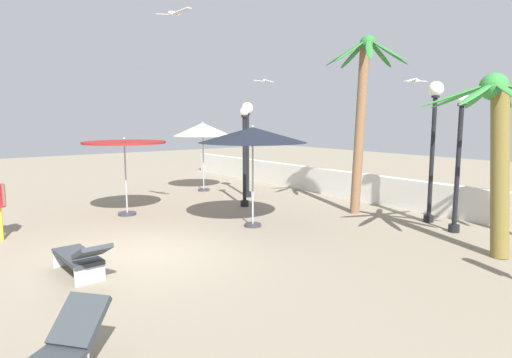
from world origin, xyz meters
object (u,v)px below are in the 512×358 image
patio_umbrella_0 (253,135)px  seagull_2 (174,13)px  palm_tree_1 (497,139)px  lamp_post_2 (244,154)px  palm_tree_0 (362,104)px  seagull_1 (415,81)px  lamp_post_3 (247,132)px  lamp_post_1 (459,156)px  seagull_0 (263,81)px  lamp_post_0 (434,129)px  lounge_chair_1 (81,256)px  patio_umbrella_2 (203,130)px  patio_umbrella_1 (124,147)px

patio_umbrella_0 → seagull_2: bearing=-119.3°
seagull_2 → palm_tree_1: bearing=35.7°
lamp_post_2 → palm_tree_0: bearing=34.9°
patio_umbrella_0 → seagull_1: seagull_1 is taller
lamp_post_2 → lamp_post_3: (-1.38, 1.13, 0.65)m
patio_umbrella_0 → lamp_post_3: 4.55m
lamp_post_2 → lamp_post_3: 1.89m
lamp_post_1 → lamp_post_3: (-7.44, -1.33, 0.44)m
palm_tree_1 → seagull_1: bearing=141.0°
palm_tree_1 → seagull_0: size_ratio=4.43×
lamp_post_1 → seagull_2: size_ratio=3.06×
lamp_post_1 → seagull_0: 10.70m
patio_umbrella_0 → lamp_post_3: lamp_post_3 is taller
seagull_0 → palm_tree_0: bearing=-14.5°
lamp_post_0 → lamp_post_3: (-6.40, -1.83, -0.23)m
seagull_0 → lamp_post_3: bearing=-46.4°
lamp_post_0 → lamp_post_3: lamp_post_0 is taller
seagull_2 → lamp_post_3: bearing=122.9°
palm_tree_1 → lamp_post_0: (-2.50, 1.74, 0.14)m
lamp_post_1 → lamp_post_2: (-6.06, -2.45, -0.21)m
lamp_post_0 → lounge_chair_1: bearing=-99.0°
patio_umbrella_2 → seagull_0: bearing=99.0°
seagull_2 → patio_umbrella_1: bearing=-168.7°
patio_umbrella_1 → lamp_post_1: 9.43m
patio_umbrella_1 → lamp_post_0: (6.13, 6.64, 0.58)m
palm_tree_0 → lamp_post_2: (-3.12, -2.17, -1.62)m
seagull_1 → seagull_2: size_ratio=1.14×
lamp_post_3 → seagull_1: 6.09m
patio_umbrella_2 → lamp_post_3: 2.32m
lounge_chair_1 → palm_tree_0: bearing=92.9°
patio_umbrella_2 → palm_tree_1: size_ratio=0.72×
patio_umbrella_0 → seagull_2: size_ratio=2.49×
patio_umbrella_0 → seagull_0: seagull_0 is taller
lamp_post_3 → patio_umbrella_2: bearing=-164.5°
lamp_post_0 → lamp_post_1: size_ratio=1.10×
lounge_chair_1 → seagull_2: seagull_2 is taller
patio_umbrella_1 → seagull_0: size_ratio=2.79×
lamp_post_1 → palm_tree_1: bearing=-40.1°
patio_umbrella_1 → palm_tree_0: bearing=54.2°
lamp_post_1 → seagull_0: seagull_0 is taller
patio_umbrella_2 → seagull_0: size_ratio=3.19×
seagull_1 → patio_umbrella_2: bearing=-148.6°
patio_umbrella_0 → palm_tree_1: bearing=27.3°
lamp_post_1 → patio_umbrella_1: bearing=-139.4°
palm_tree_0 → seagull_0: size_ratio=6.10×
patio_umbrella_2 → palm_tree_0: bearing=13.9°
patio_umbrella_2 → seagull_1: 8.20m
lamp_post_3 → seagull_2: 6.02m
palm_tree_1 → lamp_post_0: bearing=145.1°
palm_tree_1 → seagull_0: bearing=166.3°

